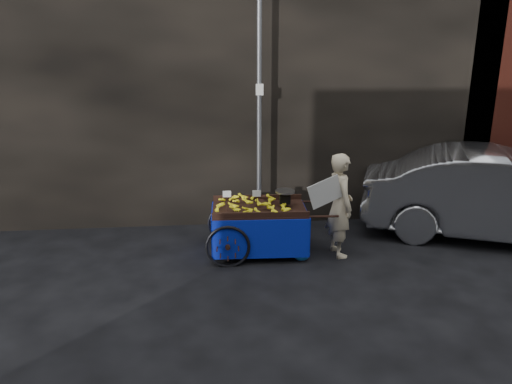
{
  "coord_description": "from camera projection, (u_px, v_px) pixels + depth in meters",
  "views": [
    {
      "loc": [
        -0.52,
        -6.79,
        3.18
      ],
      "look_at": [
        0.17,
        0.5,
        0.92
      ],
      "focal_mm": 35.0,
      "sensor_mm": 36.0,
      "label": 1
    }
  ],
  "objects": [
    {
      "name": "parked_car",
      "position": [
        502.0,
        196.0,
        8.12
      ],
      "size": [
        4.67,
        3.03,
        1.46
      ],
      "primitive_type": "imported",
      "rotation": [
        0.0,
        0.0,
        1.2
      ],
      "color": "#B5B6BC",
      "rests_on": "ground"
    },
    {
      "name": "building_wall",
      "position": [
        257.0,
        77.0,
        9.21
      ],
      "size": [
        13.5,
        2.0,
        5.0
      ],
      "color": "black",
      "rests_on": "ground"
    },
    {
      "name": "plastic_bag",
      "position": [
        302.0,
        253.0,
        7.43
      ],
      "size": [
        0.26,
        0.21,
        0.23
      ],
      "primitive_type": "ellipsoid",
      "color": "#175BAF",
      "rests_on": "ground"
    },
    {
      "name": "street_pole",
      "position": [
        259.0,
        114.0,
        8.11
      ],
      "size": [
        0.12,
        0.1,
        4.0
      ],
      "color": "slate",
      "rests_on": "ground"
    },
    {
      "name": "vendor",
      "position": [
        340.0,
        205.0,
        7.46
      ],
      "size": [
        0.8,
        0.63,
        1.59
      ],
      "rotation": [
        0.0,
        0.0,
        1.72
      ],
      "color": "beige",
      "rests_on": "ground"
    },
    {
      "name": "ground",
      "position": [
        248.0,
        261.0,
        7.44
      ],
      "size": [
        80.0,
        80.0,
        0.0
      ],
      "primitive_type": "plane",
      "color": "black",
      "rests_on": "ground"
    },
    {
      "name": "banana_cart",
      "position": [
        256.0,
        213.0,
        7.55
      ],
      "size": [
        1.98,
        1.01,
        1.06
      ],
      "rotation": [
        0.0,
        0.0,
        -0.04
      ],
      "color": "black",
      "rests_on": "ground"
    }
  ]
}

